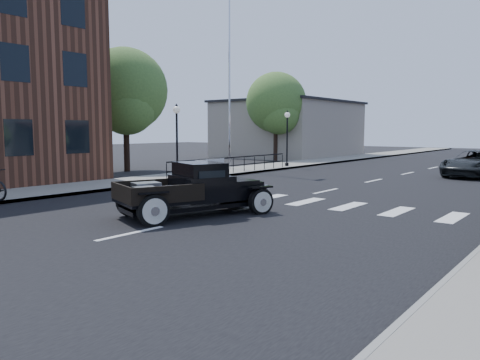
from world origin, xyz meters
The scene contains 14 objects.
ground centered at (0.00, 0.00, 0.00)m, with size 120.00×120.00×0.00m, color black.
road centered at (0.00, 15.00, 0.01)m, with size 14.00×80.00×0.02m, color black.
road_markings centered at (0.00, 10.00, 0.00)m, with size 12.00×60.00×0.06m, color silver, non-canonical shape.
sidewalk_left centered at (-8.50, 15.00, 0.07)m, with size 3.00×80.00×0.15m, color gray.
low_building_left centered at (-15.00, 28.00, 2.50)m, with size 10.00×12.00×5.00m, color gray.
railing centered at (-7.30, 10.00, 0.65)m, with size 0.08×10.00×1.00m, color black, non-canonical shape.
banner centered at (-7.22, 8.00, 0.45)m, with size 0.04×2.20×0.60m, color silver, non-canonical shape.
lamp_post_b centered at (-7.60, 6.00, 1.97)m, with size 0.36×0.36×3.64m, color black, non-canonical shape.
lamp_post_c centered at (-7.60, 16.00, 1.97)m, with size 0.36×0.36×3.64m, color black, non-canonical shape.
flagpole centered at (-9.20, 12.00, 6.34)m, with size 0.12×0.12×12.37m, color silver.
big_tree_near centered at (-14.00, 8.00, 3.71)m, with size 5.05×5.05×7.41m, color #43672C, non-canonical shape.
big_tree_far centered at (-12.50, 22.00, 3.60)m, with size 4.90×4.90×7.20m, color #43672C, non-canonical shape.
hotrod_pickup centered at (-0.50, -0.27, 0.80)m, with size 2.16×4.63×1.60m, color black, non-canonical shape.
second_car centered at (3.52, 17.27, 0.71)m, with size 2.34×5.08×1.41m, color black.
Camera 1 is at (8.92, -10.10, 2.52)m, focal length 35.00 mm.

